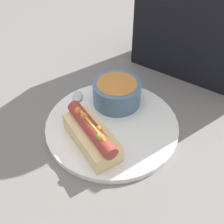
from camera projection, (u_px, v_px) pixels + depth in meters
name	position (u px, v px, depth m)	size (l,w,h in m)	color
ground_plane	(112.00, 127.00, 0.60)	(4.00, 4.00, 0.00)	slate
dinner_plate	(112.00, 125.00, 0.60)	(0.30, 0.30, 0.01)	white
hot_dog	(92.00, 135.00, 0.53)	(0.16, 0.11, 0.07)	#E5C17F
soup_bowl	(117.00, 92.00, 0.62)	(0.12, 0.12, 0.06)	slate
spoon	(77.00, 102.00, 0.64)	(0.10, 0.14, 0.01)	#B7B7BC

